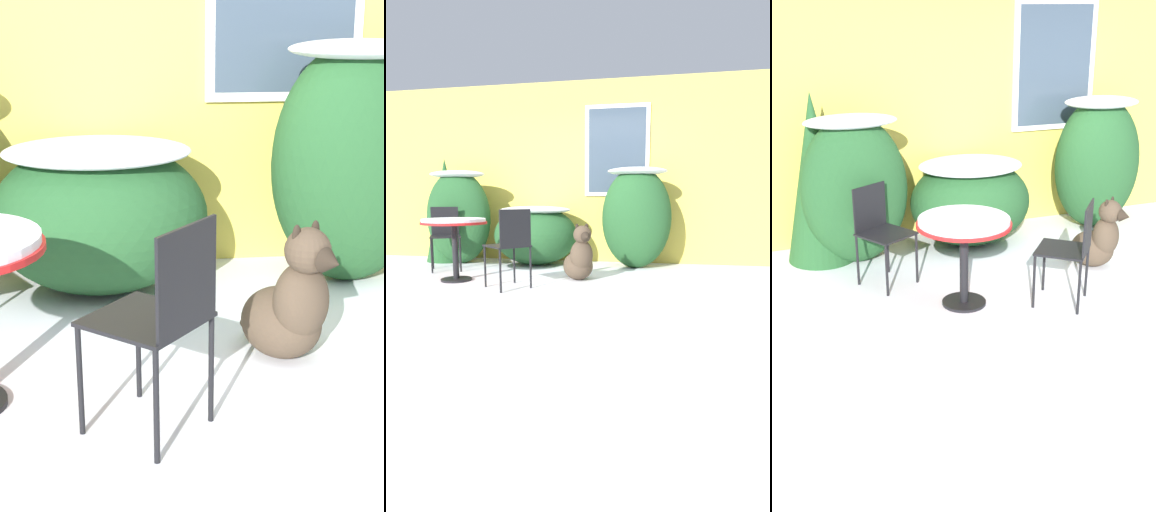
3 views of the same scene
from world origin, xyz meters
The scene contains 6 objects.
ground_plane centered at (0.00, 0.00, 0.00)m, with size 16.00×16.00×0.00m, color white.
house_wall centered at (0.04, 2.20, 1.47)m, with size 8.00×0.10×2.90m.
shrub_middle centered at (-0.44, 1.67, 0.50)m, with size 1.31×1.09×0.93m.
shrub_right centered at (1.13, 1.68, 0.79)m, with size 1.03×0.73×1.50m.
patio_chair_far_side centered at (-0.21, -0.06, 0.53)m, with size 0.60×0.60×0.92m.
dog centered at (0.48, 0.56, 0.28)m, with size 0.55×0.62×0.73m.
Camera 1 is at (-0.42, -2.94, 1.73)m, focal length 55.00 mm.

